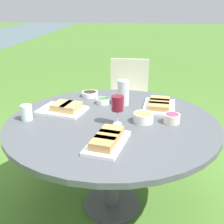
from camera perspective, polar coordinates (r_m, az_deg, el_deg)
ground_plane at (r=2.33m, az=0.00°, el=-18.29°), size 40.00×40.00×0.00m
dining_table at (r=1.98m, az=0.00°, el=-3.76°), size 1.46×1.46×0.72m
chair_near_right at (r=3.21m, az=3.33°, el=3.99°), size 0.44×0.46×0.89m
water_pitcher at (r=2.21m, az=2.33°, el=3.95°), size 0.10×0.09×0.20m
wine_glass at (r=1.83m, az=1.13°, el=1.62°), size 0.08×0.08×0.20m
platter_bread_main at (r=2.19m, az=9.57°, el=1.46°), size 0.37×0.27×0.06m
platter_charcuterie at (r=2.11m, az=-9.65°, el=0.75°), size 0.32×0.38×0.07m
platter_sandwich_side at (r=1.61m, az=-0.94°, el=-5.65°), size 0.38×0.26×0.07m
bowl_fries at (r=1.91m, az=6.41°, el=-1.02°), size 0.14×0.14×0.07m
bowl_salad at (r=2.26m, az=-1.84°, el=2.33°), size 0.11×0.11×0.04m
bowl_olives at (r=2.43m, az=-4.51°, el=3.71°), size 0.14×0.14×0.04m
bowl_dip_red at (r=1.93m, az=12.07°, el=-1.19°), size 0.11×0.11×0.06m
cup_water_near at (r=2.02m, az=-16.98°, el=-0.11°), size 0.08×0.08×0.11m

